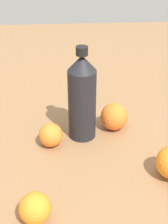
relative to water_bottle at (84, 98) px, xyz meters
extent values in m
plane|color=olive|center=(0.00, 0.00, -0.12)|extent=(2.40, 2.40, 0.00)
cylinder|color=black|center=(0.00, 0.00, -0.02)|extent=(0.08, 0.08, 0.20)
cone|color=black|center=(0.00, 0.00, 0.10)|extent=(0.08, 0.08, 0.04)
cylinder|color=black|center=(0.00, 0.00, 0.13)|extent=(0.03, 0.03, 0.02)
sphere|color=orange|center=(0.29, -0.12, -0.09)|extent=(0.07, 0.07, 0.07)
sphere|color=orange|center=(-0.03, 0.09, -0.08)|extent=(0.08, 0.08, 0.08)
sphere|color=orange|center=(0.04, -0.09, -0.09)|extent=(0.07, 0.07, 0.07)
camera|label=1|loc=(0.73, -0.05, 0.39)|focal=49.54mm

